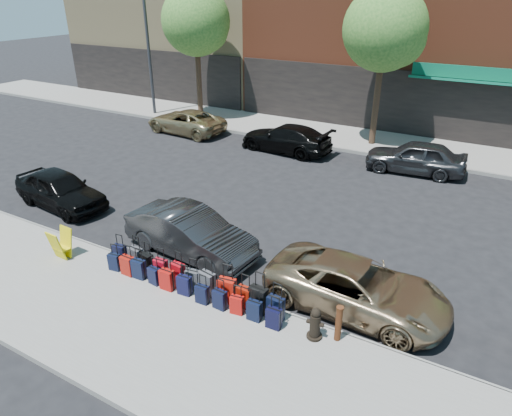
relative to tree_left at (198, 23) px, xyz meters
The scene contains 39 objects.
ground 14.72m from the tree_left, 43.94° to the right, with size 120.00×120.00×0.00m, color black.
sidewalk_near 19.54m from the tree_left, 58.36° to the right, with size 60.00×4.00×0.15m, color gray.
sidewalk_far 11.22m from the tree_left, ahead, with size 60.00×4.00×0.15m, color gray.
curb_near 17.92m from the tree_left, 54.81° to the right, with size 60.00×0.08×0.15m, color gray.
curb_far 11.31m from the tree_left, ahead, with size 60.00×0.08×0.15m, color gray.
tree_left is the anchor object (origin of this frame).
tree_center 10.50m from the tree_left, ahead, with size 3.80×3.80×7.27m.
streetlight 3.11m from the tree_left, 166.61° to the right, with size 2.59×0.18×8.00m.
suitcase_front_0 16.81m from the tree_left, 62.97° to the right, with size 0.38×0.24×0.88m.
suitcase_front_1 17.03m from the tree_left, 61.11° to the right, with size 0.43×0.26×0.99m.
suitcase_front_2 17.24m from the tree_left, 59.89° to the right, with size 0.40×0.26×0.91m.
suitcase_front_3 17.53m from the tree_left, 58.42° to the right, with size 0.38×0.22×0.89m.
suitcase_front_4 17.75m from the tree_left, 56.78° to the right, with size 0.39×0.24×0.91m.
suitcase_front_5 18.08m from the tree_left, 55.41° to the right, with size 0.39×0.25×0.89m.
suitcase_front_6 18.31m from the tree_left, 54.19° to the right, with size 0.45×0.30×1.01m.
suitcase_front_7 18.68m from the tree_left, 52.67° to the right, with size 0.47×0.30×1.06m.
suitcase_front_8 18.96m from the tree_left, 51.40° to the right, with size 0.39×0.22×0.91m.
suitcase_front_9 19.15m from the tree_left, 50.44° to the right, with size 0.46×0.28×1.08m.
suitcase_front_10 19.51m from the tree_left, 49.39° to the right, with size 0.43×0.27×0.98m.
suitcase_back_0 17.18m from the tree_left, 63.10° to the right, with size 0.35×0.23×0.79m.
suitcase_back_1 17.38m from the tree_left, 61.60° to the right, with size 0.38×0.22×0.89m.
suitcase_back_2 17.53m from the tree_left, 60.43° to the right, with size 0.38×0.23×0.89m.
suitcase_back_3 17.81m from the tree_left, 58.86° to the right, with size 0.35×0.23×0.78m.
suitcase_back_4 18.03m from the tree_left, 57.62° to the right, with size 0.38×0.23×0.91m.
suitcase_back_5 18.28m from the tree_left, 56.10° to the right, with size 0.37×0.23×0.85m.
suitcase_back_6 18.67m from the tree_left, 54.63° to the right, with size 0.33×0.20×0.79m.
suitcase_back_7 18.92m from the tree_left, 53.28° to the right, with size 0.36×0.22×0.81m.
suitcase_back_8 19.16m from the tree_left, 52.05° to the right, with size 0.35×0.23×0.77m.
suitcase_back_9 19.45m from the tree_left, 50.89° to the right, with size 0.35×0.21×0.82m.
suitcase_back_10 19.79m from the tree_left, 49.71° to the right, with size 0.36×0.21×0.84m.
fire_hydrant 20.27m from the tree_left, 47.30° to the right, with size 0.40×0.36×0.79m.
bollard 20.43m from the tree_left, 45.93° to the right, with size 0.17×0.17×0.90m.
display_rack 16.67m from the tree_left, 69.30° to the right, with size 0.52×0.57×0.89m.
car_near_0 13.50m from the tree_left, 78.40° to the right, with size 1.58×3.94×1.34m, color black.
car_near_1 16.07m from the tree_left, 55.89° to the right, with size 1.47×4.21×1.39m, color #313133.
car_near_2 19.39m from the tree_left, 42.97° to the right, with size 2.09×4.53×1.26m, color #9B815F.
car_far_0 5.56m from the tree_left, 73.17° to the right, with size 2.09×4.53×1.26m, color tan.
car_far_1 8.89m from the tree_left, 22.37° to the right, with size 1.84×4.53×1.32m, color black.
car_far_2 14.07m from the tree_left, 11.50° to the right, with size 1.66×4.13×1.41m, color #363638.
Camera 1 is at (6.24, -12.54, 7.30)m, focal length 32.00 mm.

